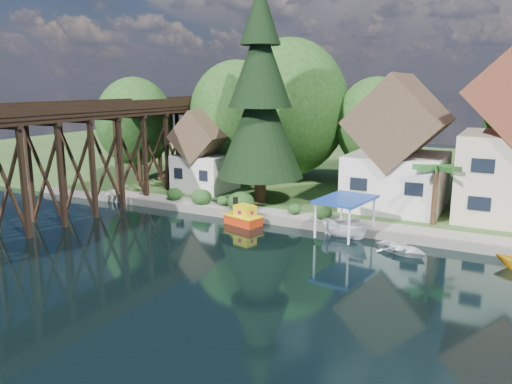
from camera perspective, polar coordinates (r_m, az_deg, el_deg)
ground at (r=31.78m, az=-3.33°, el=-7.33°), size 140.00×140.00×0.00m
bank at (r=62.51m, az=12.80°, el=2.35°), size 140.00×52.00×0.50m
seawall at (r=37.03m, az=8.42°, el=-4.09°), size 60.00×0.40×0.62m
promenade at (r=37.61m, az=11.96°, el=-3.63°), size 50.00×2.60×0.06m
trestle_bridge at (r=44.34m, az=-17.99°, el=4.78°), size 4.12×44.18×9.30m
house_left at (r=42.88m, az=15.96°, el=4.39°), size 7.64×8.64×11.02m
shed at (r=48.56m, az=-5.82°, el=4.10°), size 5.09×5.40×7.85m
bg_trees at (r=49.22m, az=10.47°, el=8.12°), size 49.90×13.30×10.57m
shrubs at (r=41.34m, az=-2.28°, el=-0.93°), size 15.76×2.47×1.70m
conifer at (r=42.72m, az=0.49°, el=10.49°), size 7.46×7.46×18.37m
palm_tree at (r=38.26m, az=19.98°, el=2.45°), size 3.62×3.62×4.72m
tugboat at (r=38.46m, az=-1.44°, el=-2.86°), size 3.19×2.29×2.09m
boat_white_a at (r=33.58m, az=16.38°, el=-6.10°), size 4.10×3.59×0.71m
boat_canopy at (r=35.56m, az=10.13°, el=-3.28°), size 3.81×4.93×2.90m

